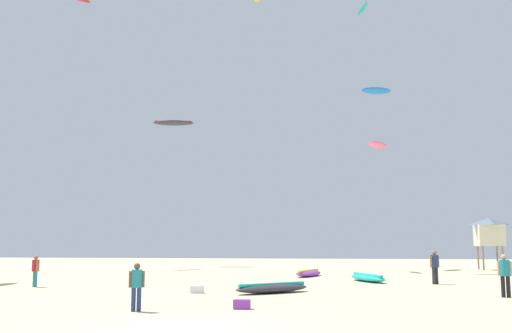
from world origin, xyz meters
name	(u,v)px	position (x,y,z in m)	size (l,w,h in m)	color
ground_plane	(184,329)	(0.00, 0.00, 0.00)	(120.00, 120.00, 0.00)	beige
person_foreground	(137,283)	(-2.48, 3.43, 0.92)	(0.50, 0.36, 1.58)	navy
person_midground	(35,269)	(-10.79, 12.47, 0.92)	(0.43, 0.37, 1.58)	teal
person_left	(435,264)	(9.64, 16.83, 1.05)	(0.54, 0.41, 1.80)	#2D2D33
person_right	(505,272)	(11.13, 9.72, 1.03)	(0.58, 0.40, 1.77)	black
kite_grounded_near	(272,288)	(1.40, 10.56, 0.22)	(3.59, 3.25, 0.45)	#2D2D33
kite_grounded_mid	(368,278)	(6.16, 18.32, 0.22)	(2.39, 3.92, 0.47)	#19B29E
kite_grounded_far	(309,273)	(2.70, 22.70, 0.21)	(2.20, 3.84, 0.48)	purple
lifeguard_tower	(489,232)	(16.99, 32.94, 3.05)	(2.30, 2.30, 4.15)	#8C704C
cooler_box	(197,289)	(-1.94, 10.19, 0.16)	(0.56, 0.36, 0.32)	white
gear_bag	(242,304)	(0.90, 4.49, 0.16)	(0.56, 0.36, 0.32)	purple
kite_aloft_1	(376,91)	(8.06, 29.98, 14.24)	(2.54, 1.29, 0.62)	blue
kite_aloft_2	(377,145)	(8.47, 34.40, 10.56)	(2.47, 3.36, 0.63)	#E5598C
kite_aloft_3	(173,123)	(-10.92, 38.76, 13.92)	(4.11, 1.79, 0.58)	#2D2D33
kite_aloft_5	(363,8)	(7.83, 38.70, 24.83)	(1.26, 2.99, 0.72)	#19B29E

